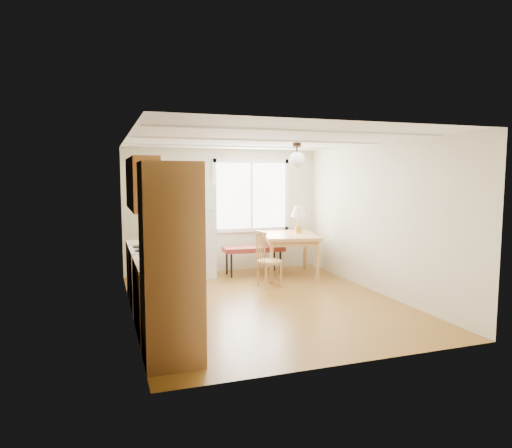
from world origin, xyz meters
name	(u,v)px	position (x,y,z in m)	size (l,w,h in m)	color
room_shell	(265,222)	(0.00, 0.00, 1.25)	(4.60, 5.60, 2.62)	brown
kitchen_run	(157,263)	(-1.72, -0.63, 0.84)	(0.65, 3.40, 2.20)	brown
window_unit	(251,196)	(0.60, 2.47, 1.55)	(1.64, 0.05, 1.51)	white
pendant_light	(297,159)	(0.70, 0.40, 2.24)	(0.26, 0.26, 0.40)	black
refrigerator	(192,231)	(-0.73, 2.12, 0.89)	(0.82, 0.82, 1.79)	silver
bench	(254,250)	(0.48, 1.97, 0.50)	(1.23, 0.51, 0.56)	maroon
dining_table	(290,239)	(1.10, 1.60, 0.73)	(1.28, 1.53, 0.83)	#9F723D
chair	(265,255)	(0.33, 0.92, 0.57)	(0.45, 0.44, 0.99)	#9F723D
table_lamp	(298,214)	(1.33, 1.72, 1.21)	(0.30, 0.30, 0.52)	#B5883A
coffee_maker	(161,254)	(-1.72, -1.15, 1.04)	(0.20, 0.26, 0.38)	black
kettle	(155,252)	(-1.75, -0.77, 1.01)	(0.14, 0.14, 0.26)	red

